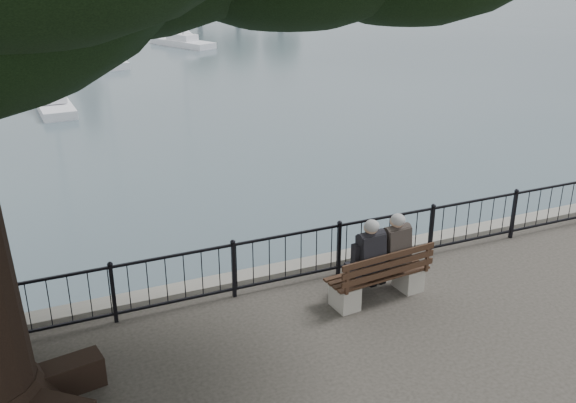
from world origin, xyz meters
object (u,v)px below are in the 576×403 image
bench (379,281)px  person_right (390,256)px  lion_monument (79,4)px  person_left (364,263)px

bench → person_right: (0.26, 0.13, 0.37)m
person_right → lion_monument: lion_monument is taller
lion_monument → person_left: bearing=-91.2°
person_right → bench: bearing=-153.7°
bench → person_right: bearing=26.3°
bench → person_right: size_ratio=1.22×
bench → lion_monument: bearing=89.1°
bench → person_left: bearing=162.4°
person_left → bench: bearing=-17.6°
person_left → lion_monument: lion_monument is taller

